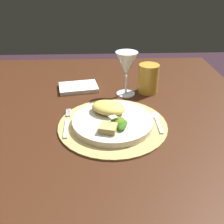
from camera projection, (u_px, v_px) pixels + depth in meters
dining_table at (91, 137)px, 0.95m from camera, size 1.15×1.05×0.74m
placemat at (113, 125)px, 0.79m from camera, size 0.33×0.33×0.01m
dinner_plate at (113, 121)px, 0.79m from camera, size 0.24×0.24×0.02m
pasta_serving at (108, 108)px, 0.81m from camera, size 0.13×0.12×0.03m
salad_greens at (119, 123)px, 0.75m from camera, size 0.06×0.08×0.03m
bread_piece at (108, 128)px, 0.72m from camera, size 0.06×0.05×0.02m
fork at (67, 124)px, 0.79m from camera, size 0.02×0.17×0.00m
spoon at (157, 119)px, 0.82m from camera, size 0.03×0.12×0.01m
napkin at (78, 87)px, 1.02m from camera, size 0.16×0.13×0.02m
wine_glass at (126, 65)px, 0.93m from camera, size 0.08×0.08×0.16m
amber_tumbler at (148, 79)px, 0.98m from camera, size 0.08×0.08×0.11m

